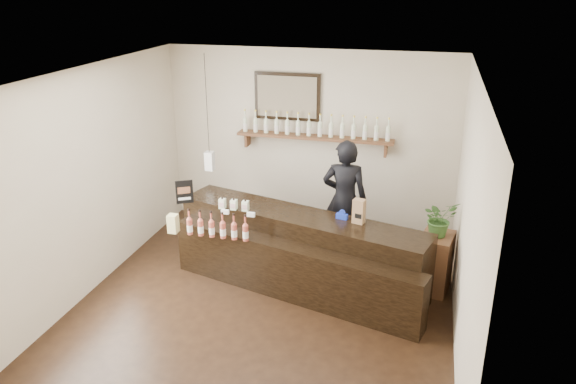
# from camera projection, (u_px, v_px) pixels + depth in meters

# --- Properties ---
(ground) EXTENTS (5.00, 5.00, 0.00)m
(ground) POSITION_uv_depth(u_px,v_px,m) (264.00, 304.00, 6.92)
(ground) COLOR black
(ground) RESTS_ON ground
(room_shell) EXTENTS (5.00, 5.00, 5.00)m
(room_shell) POSITION_uv_depth(u_px,v_px,m) (262.00, 174.00, 6.31)
(room_shell) COLOR beige
(room_shell) RESTS_ON ground
(back_wall_decor) EXTENTS (2.66, 0.96, 1.69)m
(back_wall_decor) POSITION_uv_depth(u_px,v_px,m) (299.00, 120.00, 8.47)
(back_wall_decor) COLOR brown
(back_wall_decor) RESTS_ON ground
(counter) EXTENTS (3.41, 1.78, 1.10)m
(counter) POSITION_uv_depth(u_px,v_px,m) (298.00, 254.00, 7.21)
(counter) COLOR black
(counter) RESTS_ON ground
(promo_sign) EXTENTS (0.21, 0.13, 0.32)m
(promo_sign) POSITION_uv_depth(u_px,v_px,m) (184.00, 192.00, 7.45)
(promo_sign) COLOR black
(promo_sign) RESTS_ON counter
(paper_bag) EXTENTS (0.16, 0.14, 0.31)m
(paper_bag) POSITION_uv_depth(u_px,v_px,m) (359.00, 211.00, 6.85)
(paper_bag) COLOR #8C6343
(paper_bag) RESTS_ON counter
(tape_dispenser) EXTENTS (0.15, 0.08, 0.12)m
(tape_dispenser) POSITION_uv_depth(u_px,v_px,m) (342.00, 215.00, 7.00)
(tape_dispenser) COLOR #1830AC
(tape_dispenser) RESTS_ON counter
(side_cabinet) EXTENTS (0.47, 0.59, 0.76)m
(side_cabinet) POSITION_uv_depth(u_px,v_px,m) (435.00, 262.00, 7.14)
(side_cabinet) COLOR brown
(side_cabinet) RESTS_ON ground
(potted_plant) EXTENTS (0.55, 0.54, 0.46)m
(potted_plant) POSITION_uv_depth(u_px,v_px,m) (440.00, 218.00, 6.92)
(potted_plant) COLOR #365E25
(potted_plant) RESTS_ON side_cabinet
(shopkeeper) EXTENTS (0.72, 0.49, 1.95)m
(shopkeeper) POSITION_uv_depth(u_px,v_px,m) (345.00, 192.00, 7.80)
(shopkeeper) COLOR black
(shopkeeper) RESTS_ON ground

